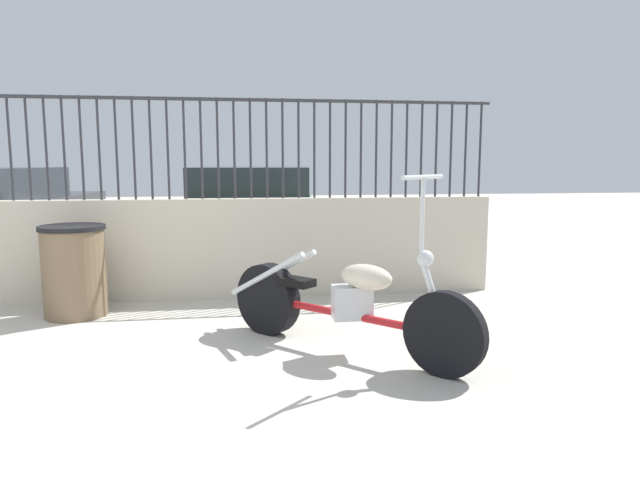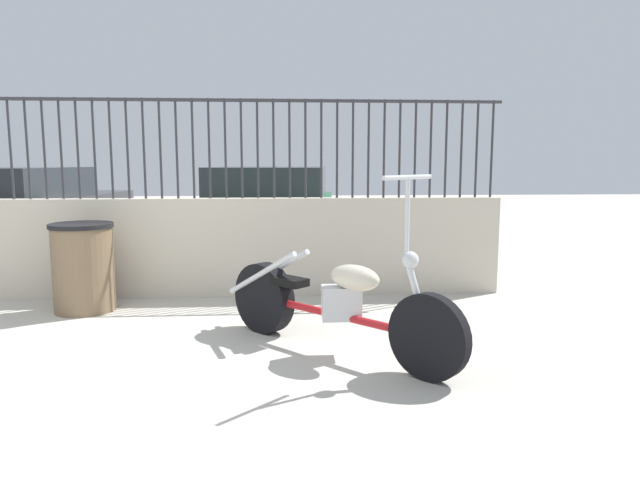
% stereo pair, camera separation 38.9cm
% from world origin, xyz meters
% --- Properties ---
extents(low_wall, '(8.43, 0.18, 1.01)m').
position_xyz_m(low_wall, '(0.00, 2.56, 0.51)').
color(low_wall, beige).
rests_on(low_wall, ground_plane).
extents(fence_railing, '(8.43, 0.04, 1.00)m').
position_xyz_m(fence_railing, '(-0.00, 2.56, 1.64)').
color(fence_railing, '#2D2D33').
rests_on(fence_railing, low_wall).
extents(motorcycle_red, '(1.60, 1.65, 1.31)m').
position_xyz_m(motorcycle_red, '(2.25, 0.77, 0.36)').
color(motorcycle_red, black).
rests_on(motorcycle_red, ground_plane).
extents(trash_bin, '(0.57, 0.57, 0.82)m').
position_xyz_m(trash_bin, '(0.10, 2.02, 0.41)').
color(trash_bin, brown).
rests_on(trash_bin, ground_plane).
extents(car_dark_grey, '(2.24, 4.31, 1.31)m').
position_xyz_m(car_dark_grey, '(-1.81, 4.95, 0.67)').
color(car_dark_grey, black).
rests_on(car_dark_grey, ground_plane).
extents(car_green, '(2.11, 4.41, 1.31)m').
position_xyz_m(car_green, '(1.79, 5.00, 0.66)').
color(car_green, black).
rests_on(car_green, ground_plane).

